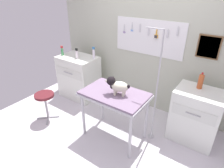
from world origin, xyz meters
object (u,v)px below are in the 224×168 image
(grooming_table, at_px, (115,98))
(counter_left, at_px, (79,77))
(dog, at_px, (117,85))
(grooming_arm, at_px, (156,94))
(soda_bottle, at_px, (201,81))
(cabinet_right, at_px, (195,116))
(stool, at_px, (45,99))
(conditioner_bottle, at_px, (62,51))

(grooming_table, distance_m, counter_left, 1.54)
(dog, height_order, counter_left, dog)
(grooming_arm, height_order, soda_bottle, grooming_arm)
(cabinet_right, xyz_separation_m, soda_bottle, (-0.05, 0.09, 0.55))
(dog, bearing_deg, stool, -166.27)
(cabinet_right, bearing_deg, dog, -145.13)
(grooming_arm, relative_size, cabinet_right, 2.03)
(cabinet_right, relative_size, stool, 1.65)
(stool, bearing_deg, conditioner_bottle, 115.85)
(grooming_arm, bearing_deg, dog, -143.70)
(grooming_table, distance_m, conditioner_bottle, 1.80)
(grooming_table, bearing_deg, cabinet_right, 33.46)
(grooming_arm, xyz_separation_m, dog, (-0.46, -0.33, 0.14))
(grooming_arm, relative_size, counter_left, 1.93)
(stool, height_order, conditioner_bottle, conditioner_bottle)
(counter_left, xyz_separation_m, soda_bottle, (2.36, 0.14, 0.52))
(dog, distance_m, cabinet_right, 1.32)
(counter_left, bearing_deg, cabinet_right, 1.14)
(conditioner_bottle, bearing_deg, counter_left, 16.14)
(dog, distance_m, counter_left, 1.64)
(counter_left, distance_m, conditioner_bottle, 0.64)
(dog, bearing_deg, grooming_table, 172.88)
(grooming_arm, height_order, conditioner_bottle, grooming_arm)
(stool, distance_m, conditioner_bottle, 1.12)
(counter_left, distance_m, cabinet_right, 2.41)
(conditioner_bottle, bearing_deg, stool, -64.15)
(dog, height_order, stool, dog)
(conditioner_bottle, distance_m, soda_bottle, 2.70)
(grooming_table, height_order, grooming_arm, grooming_arm)
(grooming_arm, distance_m, conditioner_bottle, 2.22)
(grooming_table, xyz_separation_m, dog, (0.05, -0.01, 0.23))
(soda_bottle, bearing_deg, conditioner_bottle, -175.02)
(counter_left, xyz_separation_m, conditioner_bottle, (-0.33, -0.10, 0.54))
(dog, relative_size, conditioner_bottle, 1.79)
(soda_bottle, bearing_deg, grooming_table, -141.81)
(grooming_table, bearing_deg, grooming_arm, 33.27)
(soda_bottle, bearing_deg, grooming_arm, -137.38)
(counter_left, bearing_deg, dog, -24.55)
(grooming_arm, distance_m, cabinet_right, 0.76)
(grooming_table, xyz_separation_m, grooming_arm, (0.50, 0.33, 0.09))
(grooming_arm, bearing_deg, conditioner_bottle, 174.40)
(conditioner_bottle, xyz_separation_m, soda_bottle, (2.69, 0.23, -0.01))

